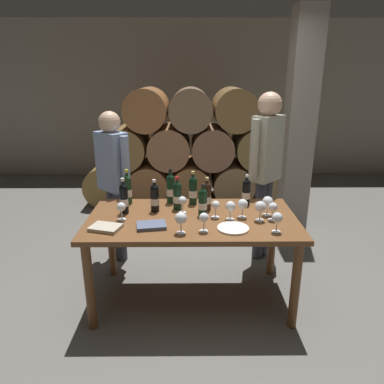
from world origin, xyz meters
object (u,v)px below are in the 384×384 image
Objects in this scene: taster_seated_left at (113,175)px; wine_glass_8 at (277,218)px; serving_plate at (233,228)px; sommelier_presenting at (266,162)px; wine_bottle_2 at (203,202)px; wine_glass_10 at (121,208)px; wine_bottle_4 at (193,190)px; wine_glass_3 at (273,208)px; wine_bottle_1 at (128,189)px; tasting_notebook at (106,228)px; wine_glass_6 at (216,206)px; wine_glass_0 at (183,201)px; wine_glass_5 at (181,219)px; wine_bottle_8 at (124,198)px; wine_glass_4 at (204,218)px; wine_bottle_7 at (177,195)px; wine_glass_2 at (243,205)px; wine_glass_7 at (231,207)px; wine_glass_1 at (268,202)px; dining_table at (192,227)px; wine_bottle_3 at (171,188)px; wine_bottle_5 at (207,196)px; wine_bottle_0 at (246,192)px; leather_ledger at (151,225)px; wine_bottle_6 at (155,198)px.

wine_glass_8 is at bearing -35.87° from taster_seated_left.
sommelier_presenting reaches higher than serving_plate.
wine_bottle_2 is 1.86× the size of wine_glass_10.
wine_glass_3 is at bearing -31.08° from wine_bottle_4.
wine_bottle_1 is 1.44× the size of tasting_notebook.
wine_glass_6 is at bearing -126.08° from sommelier_presenting.
wine_bottle_2 is 0.90× the size of wine_bottle_4.
wine_glass_0 is 1.07m from sommelier_presenting.
wine_glass_5 is at bearing -132.52° from wine_glass_6.
wine_glass_5 is (0.48, -0.40, -0.02)m from wine_bottle_8.
wine_glass_8 is at bearing -1.58° from wine_glass_4.
wine_glass_2 is at bearing -20.08° from wine_bottle_7.
wine_glass_0 is at bearing 159.14° from wine_glass_7.
wine_bottle_7 is at bearing 168.91° from wine_glass_1.
dining_table is 5.42× the size of wine_bottle_3.
wine_bottle_3 reaches higher than wine_glass_6.
wine_glass_7 reaches higher than wine_glass_6.
wine_bottle_5 is 0.17× the size of sommelier_presenting.
wine_glass_0 is at bearing -160.29° from wine_bottle_0.
wine_glass_1 is 0.09× the size of sommelier_presenting.
wine_bottle_0 is 0.95× the size of wine_bottle_7.
tasting_notebook is (-1.06, -0.23, -0.10)m from wine_glass_2.
wine_bottle_3 is 2.14× the size of wine_glass_10.
taster_seated_left is at bearing 107.73° from leather_ledger.
leather_ledger is (-0.12, -0.55, -0.12)m from wine_bottle_3.
sommelier_presenting is (0.65, 0.71, 0.16)m from wine_bottle_2.
wine_bottle_3 reaches higher than wine_bottle_6.
tasting_notebook is at bearing -141.20° from wine_bottle_7.
wine_glass_1 is 0.43m from serving_plate.
wine_glass_1 is 1.55m from taster_seated_left.
tasting_notebook is at bearing 176.90° from wine_glass_4.
wine_bottle_8 is 1.99× the size of wine_glass_8.
wine_bottle_5 is at bearing 3.88° from wine_bottle_6.
wine_glass_7 reaches higher than wine_glass_3.
wine_bottle_8 is at bearing -169.30° from wine_bottle_0.
wine_glass_3 is (0.55, -0.10, -0.02)m from wine_bottle_2.
wine_bottle_1 is 1.16× the size of wine_bottle_2.
wine_glass_7 is 0.93m from sommelier_presenting.
sommelier_presenting is at bearing 51.98° from wine_glass_5.
wine_bottle_4 is 0.62m from wine_bottle_8.
sommelier_presenting is at bearing 32.82° from leather_ledger.
wine_glass_4 is (-0.56, -0.21, 0.00)m from wine_glass_3.
wine_glass_4 is 0.31m from wine_glass_7.
wine_bottle_2 is at bearing 169.91° from wine_glass_3.
wine_bottle_0 is 0.39m from wine_glass_3.
wine_bottle_3 is (-0.67, 0.06, 0.01)m from wine_bottle_0.
taster_seated_left is at bearing 152.95° from wine_bottle_4.
wine_glass_1 is at bearing 101.78° from wine_glass_3.
wine_bottle_0 is (0.48, 0.30, 0.21)m from dining_table.
leather_ledger is 1.44m from sommelier_presenting.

